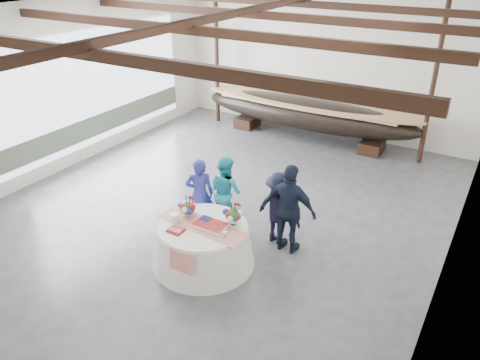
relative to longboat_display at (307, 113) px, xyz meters
The scene contains 14 objects.
floor 5.14m from the longboat_display, 88.92° to the right, with size 10.00×12.00×0.01m, color #3D3D42.
wall_back 1.67m from the longboat_display, 84.22° to the left, with size 10.00×0.02×4.50m, color silver.
wall_left 7.18m from the longboat_display, 134.11° to the right, with size 0.02×12.00×4.50m, color silver.
wall_right 7.31m from the longboat_display, 44.80° to the right, with size 0.02×12.00×4.50m, color silver.
ceiling 6.23m from the longboat_display, 88.92° to the right, with size 10.00×12.00×0.01m, color white.
pavilion_structure 5.24m from the longboat_display, 88.70° to the right, with size 9.80×11.76×4.50m.
open_bay 6.40m from the longboat_display, 140.09° to the right, with size 0.03×7.00×3.20m.
longboat_display is the anchor object (origin of this frame).
banquet_table 7.27m from the longboat_display, 82.25° to the right, with size 2.02×2.02×0.86m.
tabletop_items 7.10m from the longboat_display, 82.22° to the right, with size 1.91×1.03×0.40m.
guest_woman_blue 6.14m from the longboat_display, 88.39° to the right, with size 0.61×0.40×1.67m, color navy.
guest_woman_teal 5.77m from the longboat_display, 84.25° to the right, with size 0.81×0.63×1.66m, color teal.
guest_man_left 6.04m from the longboat_display, 71.82° to the right, with size 1.03×0.59×1.60m, color black.
guest_man_right 6.33m from the longboat_display, 69.48° to the right, with size 1.13×0.47×1.92m, color black.
Camera 1 is at (5.40, -8.27, 5.67)m, focal length 35.00 mm.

